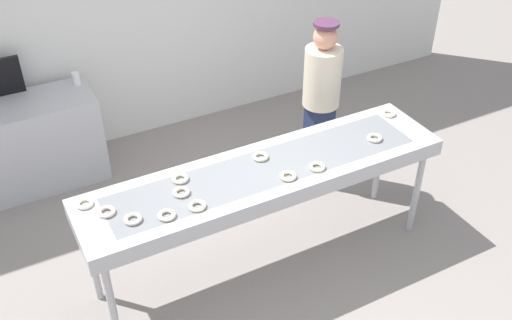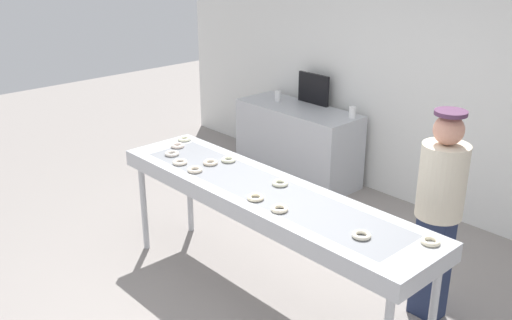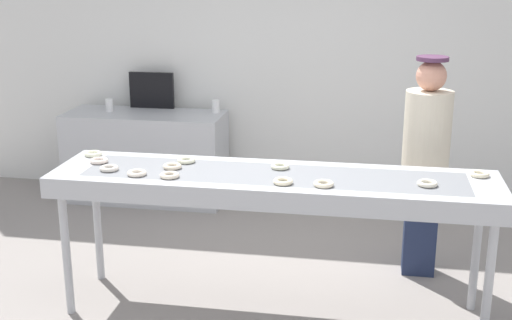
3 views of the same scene
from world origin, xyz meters
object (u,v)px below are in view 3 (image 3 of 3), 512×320
Objects in this scene: sugar_donut_2 at (283,181)px; sugar_donut_4 at (99,161)px; sugar_donut_1 at (324,184)px; sugar_donut_0 at (427,183)px; fryer_conveyor at (273,185)px; menu_display at (152,90)px; sugar_donut_3 at (137,173)px; sugar_donut_10 at (109,168)px; sugar_donut_8 at (186,160)px; worker_baker at (426,154)px; sugar_donut_7 at (480,174)px; paper_cup_0 at (216,106)px; prep_counter at (146,156)px; sugar_donut_6 at (172,166)px; sugar_donut_11 at (93,154)px; paper_cup_1 at (109,105)px; sugar_donut_5 at (170,175)px.

sugar_donut_2 is 1.32m from sugar_donut_4.
sugar_donut_0 is at bearing 10.55° from sugar_donut_1.
fryer_conveyor is 1.22m from sugar_donut_4.
menu_display is (-1.58, 2.30, 0.16)m from fryer_conveyor.
sugar_donut_10 is at bearing 162.22° from sugar_donut_3.
sugar_donut_8 is 0.07× the size of worker_baker.
sugar_donut_7 is at bearing 6.92° from sugar_donut_10.
sugar_donut_1 reaches higher than fryer_conveyor.
sugar_donut_10 is at bearing -174.51° from fryer_conveyor.
menu_display is at bearing 170.31° from paper_cup_0.
paper_cup_0 is (-0.99, 2.37, -0.05)m from sugar_donut_2.
menu_display reaches higher than sugar_donut_1.
prep_counter is at bearing 116.93° from sugar_donut_8.
prep_counter is at bearing -35.96° from worker_baker.
worker_baker is (1.69, 0.78, -0.05)m from sugar_donut_6.
worker_baker is 13.11× the size of paper_cup_0.
sugar_donut_6 is 2.18m from paper_cup_0.
sugar_donut_11 is 1.95m from paper_cup_1.
paper_cup_0 and paper_cup_1 have the same top height.
sugar_donut_5 is 0.27× the size of menu_display.
sugar_donut_6 and paper_cup_1 have the same top height.
sugar_donut_4 is 2.10m from prep_counter.
worker_baker is (2.09, 0.89, -0.05)m from sugar_donut_10.
sugar_donut_2 is at bearing -10.16° from sugar_donut_4.
sugar_donut_11 is (-2.29, 0.28, 0.00)m from sugar_donut_0.
fryer_conveyor is at bearing -2.50° from sugar_donut_4.
sugar_donut_7 is at bearing 36.47° from sugar_donut_0.
fryer_conveyor is at bearing 27.78° from worker_baker.
sugar_donut_8 is at bearing -82.40° from paper_cup_0.
sugar_donut_8 is at bearing 10.73° from worker_baker.
paper_cup_1 is (-0.87, 2.16, -0.05)m from sugar_donut_10.
sugar_donut_0 and sugar_donut_1 have the same top height.
worker_baker is 1.07× the size of prep_counter.
sugar_donut_10 is at bearing 13.01° from worker_baker.
fryer_conveyor is at bearing -46.68° from paper_cup_1.
sugar_donut_8 is at bearing -55.21° from paper_cup_1.
sugar_donut_5 is at bearing -2.00° from sugar_donut_3.
worker_baker is (0.67, 0.97, -0.05)m from sugar_donut_1.
sugar_donut_10 is at bearing -68.16° from paper_cup_1.
sugar_donut_1 is at bearing -10.86° from sugar_donut_6.
sugar_donut_2 is at bearing -0.46° from sugar_donut_3.
sugar_donut_1 is 0.27× the size of menu_display.
sugar_donut_0 is 0.98× the size of paper_cup_1.
worker_baker is 2.37m from paper_cup_0.
sugar_donut_4 and sugar_donut_8 have the same top height.
sugar_donut_0 is at bearing -50.43° from paper_cup_0.
sugar_donut_3 is at bearing -168.66° from fryer_conveyor.
sugar_donut_2 is at bearing -14.03° from sugar_donut_6.
sugar_donut_4 is 2.14m from paper_cup_1.
paper_cup_0 is at bearing 81.58° from sugar_donut_4.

